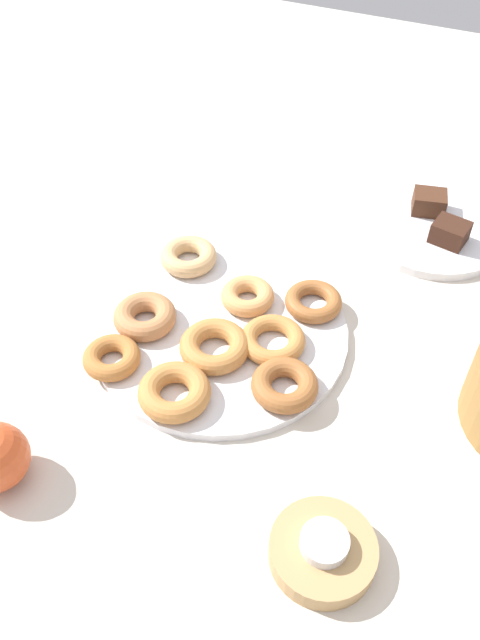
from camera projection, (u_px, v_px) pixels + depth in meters
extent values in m
plane|color=beige|center=(221.00, 334.00, 0.92)|extent=(2.40, 2.40, 0.00)
cylinder|color=silver|center=(221.00, 331.00, 0.91)|extent=(0.36, 0.36, 0.01)
torus|color=#BC7A3D|center=(214.00, 346.00, 0.87)|extent=(0.13, 0.13, 0.03)
torus|color=tan|center=(189.00, 256.00, 1.00)|extent=(0.12, 0.12, 0.03)
torus|color=#AD6B33|center=(112.00, 358.00, 0.86)|extent=(0.10, 0.10, 0.02)
torus|color=tan|center=(247.00, 296.00, 0.94)|extent=(0.11, 0.11, 0.03)
torus|color=#B27547|center=(145.00, 316.00, 0.90)|extent=(0.12, 0.12, 0.03)
torus|color=#BC7A3D|center=(178.00, 393.00, 0.81)|extent=(0.13, 0.13, 0.03)
torus|color=#995B2D|center=(285.00, 385.00, 0.82)|extent=(0.09, 0.09, 0.03)
torus|color=#BC7A3D|center=(273.00, 339.00, 0.88)|extent=(0.11, 0.11, 0.02)
torus|color=#995B2D|center=(313.00, 301.00, 0.93)|extent=(0.11, 0.11, 0.02)
cylinder|color=silver|center=(432.00, 229.00, 1.07)|extent=(0.24, 0.24, 0.02)
cube|color=#472819|center=(429.00, 202.00, 1.08)|extent=(0.06, 0.06, 0.03)
cube|color=#381E14|center=(450.00, 232.00, 1.03)|extent=(0.06, 0.06, 0.03)
cylinder|color=tan|center=(323.00, 551.00, 0.68)|extent=(0.11, 0.11, 0.03)
cylinder|color=silver|center=(324.00, 542.00, 0.67)|extent=(0.05, 0.05, 0.01)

